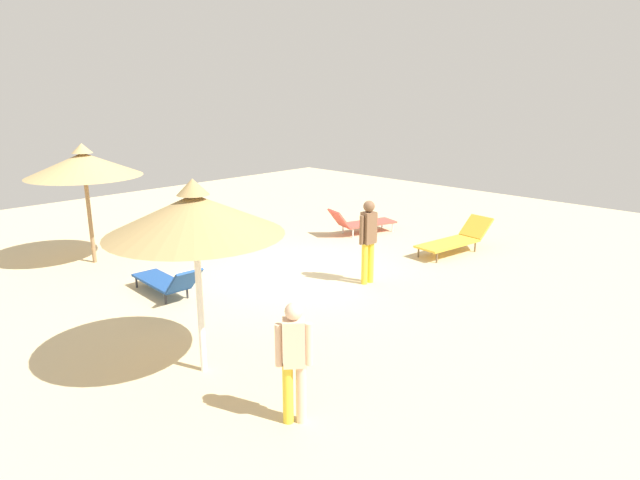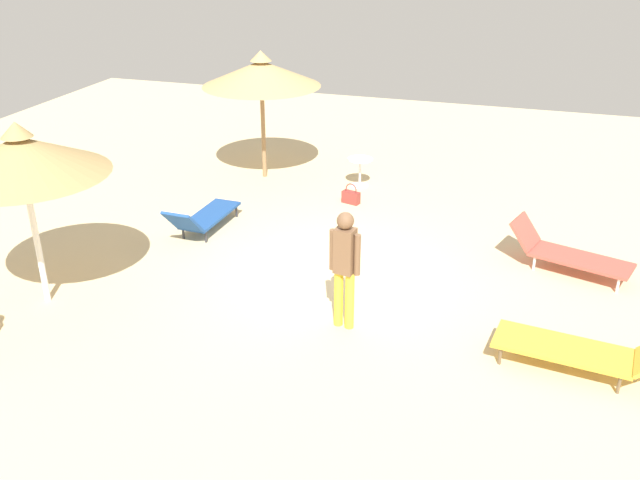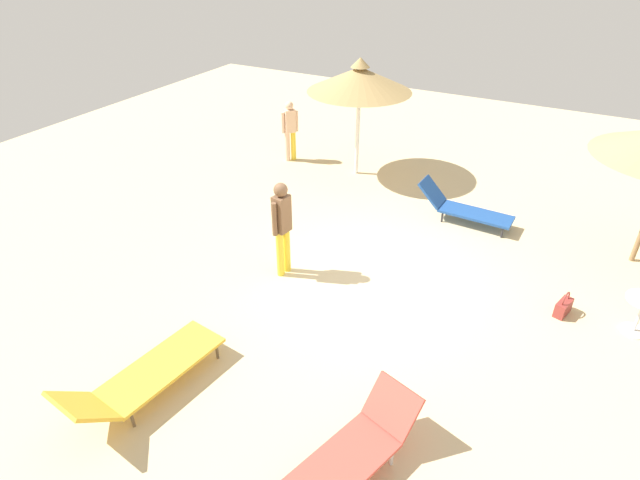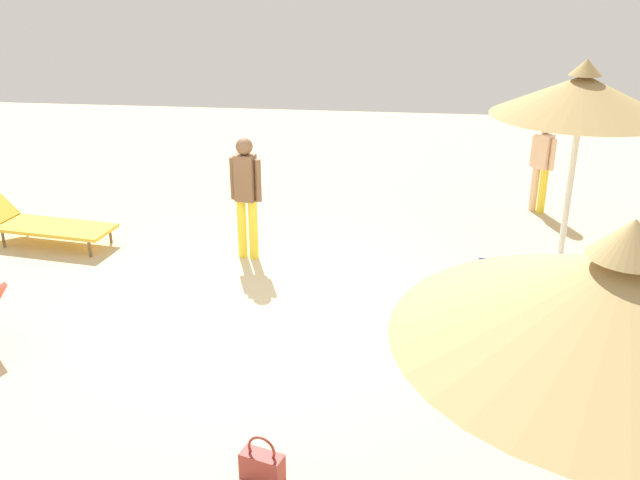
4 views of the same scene
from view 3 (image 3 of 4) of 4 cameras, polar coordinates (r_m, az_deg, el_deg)
The scene contains 8 objects.
ground at distance 9.18m, azimuth 5.63°, elevation -4.75°, with size 24.00×24.00×0.10m, color beige.
parasol_umbrella_front at distance 12.33m, azimuth 4.42°, elevation 17.33°, with size 2.44×2.44×2.82m.
lounge_chair_near_left at distance 6.24m, azimuth 3.39°, elevation -22.55°, with size 2.06×1.19×0.76m.
lounge_chair_far_right at distance 7.33m, azimuth -19.07°, elevation -14.04°, with size 2.32×0.97×0.78m.
lounge_chair_center at distance 11.14m, azimuth 15.50°, elevation 3.49°, with size 0.64×1.99×0.76m.
person_standing_near_right at distance 13.54m, azimuth -3.36°, elevation 12.31°, with size 0.36×0.34×1.57m.
person_standing_edge at distance 8.79m, azimuth -4.22°, elevation 1.87°, with size 0.46×0.26×1.77m.
handbag at distance 9.18m, azimuth 25.36°, elevation -6.70°, with size 0.39×0.26×0.43m.
Camera 3 is at (6.88, 2.68, 5.40)m, focal length 28.88 mm.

